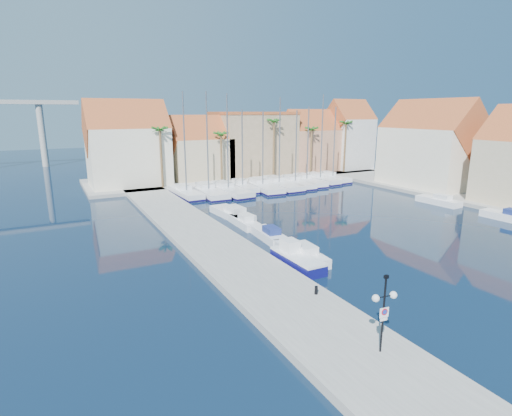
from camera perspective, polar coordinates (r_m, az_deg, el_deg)
The scene contains 34 objects.
ground at distance 31.25m, azimuth 19.29°, elevation -9.79°, with size 260.00×260.00×0.00m, color black.
quay_west at distance 36.95m, azimuth -6.33°, elevation -5.03°, with size 6.00×77.00×0.50m, color gray.
shore_north at distance 75.17m, azimuth -2.45°, elevation 4.59°, with size 54.00×16.00×0.50m, color gray.
shore_east at distance 64.61m, azimuth 29.28°, elevation 1.37°, with size 12.00×60.00×0.50m, color gray.
lamp_post at distance 20.49m, azimuth 17.85°, elevation -12.66°, with size 1.37×0.50×4.05m.
bollard at distance 26.60m, azimuth 8.59°, elevation -11.53°, with size 0.22×0.22×0.54m, color black.
fishing_boat at distance 32.14m, azimuth 5.77°, elevation -7.18°, with size 1.89×5.47×1.91m.
motorboat_west_0 at distance 33.82m, azimuth 6.45°, elevation -6.36°, with size 2.43×6.41×1.40m.
motorboat_west_1 at distance 38.39m, azimuth 1.95°, elevation -3.82°, with size 2.06×5.37×1.40m.
motorboat_west_2 at distance 42.87m, azimuth -1.70°, elevation -1.95°, with size 1.76×5.06×1.40m.
motorboat_west_3 at distance 46.57m, azimuth -3.40°, elevation -0.71°, with size 2.84×7.43×1.40m.
motorboat_east_0 at distance 53.31m, azimuth 32.52°, elevation -1.02°, with size 2.09×5.93×1.40m.
motorboat_east_1 at distance 58.31m, azimuth 24.67°, elevation 0.98°, with size 2.21×5.93×1.40m.
sailboat_0 at distance 58.89m, azimuth -10.06°, elevation 2.26°, with size 2.79×9.38×14.73m.
sailboat_1 at distance 59.55m, azimuth -6.98°, elevation 2.45°, with size 3.28×11.41×14.77m.
sailboat_2 at distance 60.36m, azimuth -4.28°, elevation 2.66°, with size 4.09×11.96×14.53m.
sailboat_3 at distance 62.62m, azimuth -2.12°, elevation 3.11°, with size 2.51×8.67×12.33m.
sailboat_4 at distance 63.19m, azimuth 0.72°, elevation 3.17°, with size 3.99×11.77×12.16m.
sailboat_5 at distance 65.19m, azimuth 3.00°, elevation 3.49°, with size 3.24×12.05×14.21m.
sailboat_6 at distance 66.57m, azimuth 5.38°, elevation 3.66°, with size 3.50×10.57×12.24m.
sailboat_7 at distance 68.62m, azimuth 7.01°, elevation 3.92°, with size 3.65×10.71×12.81m.
sailboat_8 at distance 70.45m, azimuth 8.88°, elevation 4.15°, with size 3.19×9.50×14.81m.
sailboat_9 at distance 72.18m, azimuth 10.65°, elevation 4.30°, with size 2.78×8.50×12.80m.
building_0 at distance 67.44m, azimuth -17.85°, elevation 8.30°, with size 12.30×9.00×13.50m.
building_1 at distance 70.59m, azimuth -8.08°, elevation 8.02°, with size 10.30×8.00×11.00m.
building_2 at distance 75.78m, azimuth -0.41°, elevation 9.25°, with size 14.20×10.20×11.50m.
building_3 at distance 81.16m, azimuth 7.57°, elevation 9.14°, with size 10.30×8.00×12.00m.
building_4 at distance 85.80m, azimuth 12.99°, elevation 9.90°, with size 8.30×8.00×14.00m.
building_6 at distance 69.01m, azimuth 23.65°, elevation 7.92°, with size 9.00×14.30×13.50m.
palm_0 at distance 63.22m, azimuth -13.58°, elevation 10.58°, with size 2.60×2.60×10.15m.
palm_1 at distance 66.44m, azimuth -5.03°, elevation 10.21°, with size 2.60×2.60×9.15m.
palm_2 at distance 70.81m, azimuth 2.59°, elevation 11.98°, with size 2.60×2.60×11.15m.
palm_3 at distance 75.19m, azimuth 7.95°, elevation 10.89°, with size 2.60×2.60×9.65m.
palm_4 at distance 80.05m, azimuth 12.75°, elevation 11.52°, with size 2.60×2.60×10.65m.
Camera 1 is at (-21.52, -19.22, 12.00)m, focal length 28.00 mm.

